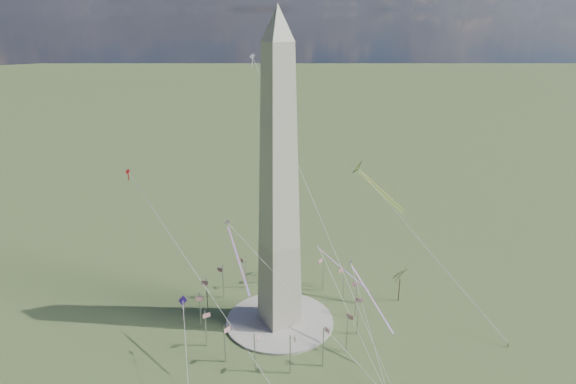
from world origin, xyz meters
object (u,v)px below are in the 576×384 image
washington_monument (279,187)px  kite_delta_black (360,170)px  tree_near (400,278)px  person_east (508,345)px

washington_monument → kite_delta_black: 41.79m
tree_near → person_east: tree_near is taller
person_east → kite_delta_black: size_ratio=0.08×
washington_monument → tree_near: (43.65, -9.69, -38.55)m
person_east → kite_delta_black: (-14.82, 58.74, 43.39)m
washington_monument → person_east: size_ratio=65.11×
tree_near → person_east: 40.29m
tree_near → kite_delta_black: size_ratio=0.67×
person_east → kite_delta_black: kite_delta_black is taller
washington_monument → tree_near: bearing=-12.5°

